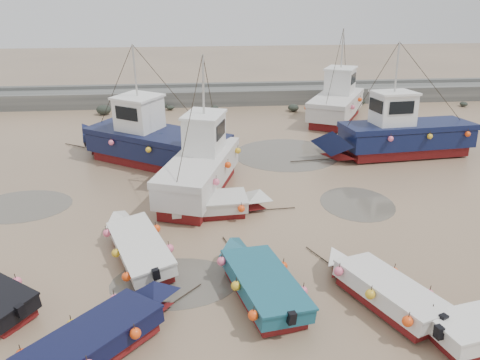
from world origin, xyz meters
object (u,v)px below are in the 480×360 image
(cabin_boat_1, at_px, (203,163))
(person, at_px, (163,166))
(dinghy_1, at_px, (105,333))
(cabin_boat_3, at_px, (338,100))
(dinghy_2, at_px, (259,278))
(cabin_boat_0, at_px, (148,139))
(dinghy_5, at_px, (218,202))
(dinghy_0, at_px, (139,243))
(dinghy_6, at_px, (380,285))
(cabin_boat_2, at_px, (397,133))

(cabin_boat_1, height_order, person, cabin_boat_1)
(dinghy_1, xyz_separation_m, cabin_boat_1, (2.81, 10.31, 0.81))
(cabin_boat_3, bearing_deg, person, -115.50)
(dinghy_2, height_order, cabin_boat_0, cabin_boat_0)
(cabin_boat_1, distance_m, person, 4.16)
(dinghy_5, height_order, cabin_boat_1, cabin_boat_1)
(dinghy_0, bearing_deg, cabin_boat_1, 46.56)
(dinghy_6, bearing_deg, cabin_boat_1, 94.91)
(person, bearing_deg, cabin_boat_2, 179.04)
(cabin_boat_0, relative_size, cabin_boat_2, 0.95)
(dinghy_1, distance_m, cabin_boat_0, 14.32)
(dinghy_5, height_order, person, dinghy_5)
(dinghy_0, height_order, cabin_boat_2, cabin_boat_2)
(dinghy_6, bearing_deg, dinghy_2, 143.72)
(dinghy_6, bearing_deg, dinghy_5, 101.12)
(dinghy_1, xyz_separation_m, cabin_boat_3, (12.68, 21.96, 0.82))
(dinghy_6, relative_size, cabin_boat_3, 0.63)
(cabin_boat_2, bearing_deg, dinghy_6, 150.52)
(dinghy_0, distance_m, cabin_boat_2, 16.33)
(dinghy_1, distance_m, dinghy_2, 4.82)
(person, bearing_deg, dinghy_6, 117.88)
(dinghy_5, distance_m, cabin_boat_0, 7.49)
(cabin_boat_3, height_order, person, cabin_boat_3)
(dinghy_5, height_order, cabin_boat_3, cabin_boat_3)
(dinghy_0, bearing_deg, dinghy_6, -43.79)
(dinghy_5, bearing_deg, dinghy_1, -27.16)
(dinghy_0, xyz_separation_m, cabin_boat_0, (-0.47, 9.68, 0.77))
(dinghy_2, distance_m, cabin_boat_0, 13.03)
(dinghy_1, bearing_deg, person, 131.14)
(dinghy_0, relative_size, dinghy_6, 1.11)
(dinghy_1, relative_size, dinghy_5, 0.88)
(dinghy_6, height_order, cabin_boat_3, cabin_boat_3)
(dinghy_2, bearing_deg, cabin_boat_0, 95.47)
(dinghy_1, bearing_deg, dinghy_2, 69.37)
(cabin_boat_2, bearing_deg, cabin_boat_0, 83.74)
(dinghy_6, bearing_deg, cabin_boat_2, 40.62)
(dinghy_6, distance_m, cabin_boat_0, 15.27)
(dinghy_2, xyz_separation_m, dinghy_5, (-1.01, 5.61, 0.01))
(dinghy_1, bearing_deg, cabin_boat_0, 134.27)
(dinghy_0, height_order, person, dinghy_0)
(dinghy_2, height_order, dinghy_6, same)
(cabin_boat_1, bearing_deg, cabin_boat_0, 143.73)
(person, bearing_deg, dinghy_1, 84.22)
(dinghy_1, bearing_deg, cabin_boat_1, 118.76)
(dinghy_2, bearing_deg, dinghy_5, 85.77)
(cabin_boat_3, relative_size, person, 4.65)
(person, bearing_deg, cabin_boat_1, 119.84)
(dinghy_5, xyz_separation_m, cabin_boat_2, (10.36, 6.38, 0.77))
(cabin_boat_1, bearing_deg, dinghy_5, -60.41)
(dinghy_6, height_order, cabin_boat_1, cabin_boat_1)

